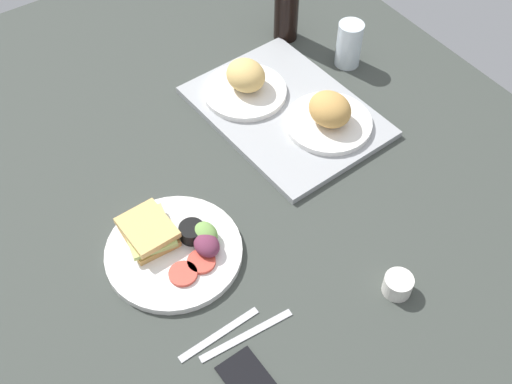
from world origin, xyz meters
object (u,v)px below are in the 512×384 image
at_px(fork, 219,334).
at_px(bread_plate_far, 329,115).
at_px(bread_plate_near, 245,83).
at_px(soda_bottle, 287,1).
at_px(serving_tray, 285,111).
at_px(plate_with_salad, 174,246).
at_px(knife, 247,335).
at_px(drinking_glass, 349,44).
at_px(espresso_cup, 398,285).

bearing_deg(fork, bread_plate_far, 29.57).
bearing_deg(bread_plate_near, soda_bottle, 122.06).
height_order(serving_tray, soda_bottle, soda_bottle).
height_order(plate_with_salad, fork, plate_with_salad).
relative_size(bread_plate_near, knife, 1.07).
relative_size(plate_with_salad, knife, 1.44).
xyz_separation_m(serving_tray, drinking_glass, (-0.06, 0.24, 0.05)).
bearing_deg(bread_plate_near, drinking_glass, 82.11).
bearing_deg(serving_tray, fork, -47.80).
distance_m(bread_plate_far, soda_bottle, 0.37).
height_order(drinking_glass, knife, drinking_glass).
relative_size(drinking_glass, knife, 0.63).
bearing_deg(bread_plate_near, fork, -38.14).
height_order(bread_plate_far, espresso_cup, bread_plate_far).
bearing_deg(plate_with_salad, serving_tray, 114.93).
bearing_deg(serving_tray, soda_bottle, 143.95).
xyz_separation_m(serving_tray, bread_plate_far, (0.10, 0.05, 0.04)).
bearing_deg(soda_bottle, bread_plate_far, -20.35).
bearing_deg(knife, plate_with_salad, 97.86).
height_order(serving_tray, plate_with_salad, plate_with_salad).
relative_size(drinking_glass, espresso_cup, 2.13).
bearing_deg(serving_tray, espresso_cup, -12.29).
height_order(soda_bottle, knife, soda_bottle).
bearing_deg(serving_tray, plate_with_salad, -65.07).
distance_m(bread_plate_far, knife, 0.56).
xyz_separation_m(bread_plate_far, soda_bottle, (-0.34, 0.13, 0.06)).
relative_size(serving_tray, plate_with_salad, 1.64).
bearing_deg(fork, plate_with_salad, 81.42).
distance_m(plate_with_salad, fork, 0.21).
height_order(bread_plate_near, espresso_cup, bread_plate_near).
relative_size(espresso_cup, knife, 0.29).
bearing_deg(bread_plate_near, plate_with_salad, -51.30).
bearing_deg(bread_plate_far, knife, -53.77).
bearing_deg(espresso_cup, knife, -106.00).
xyz_separation_m(fork, knife, (0.03, 0.04, 0.00)).
height_order(bread_plate_near, fork, bread_plate_near).
height_order(bread_plate_near, drinking_glass, drinking_glass).
relative_size(bread_plate_far, espresso_cup, 3.61).
relative_size(soda_bottle, espresso_cup, 3.98).
bearing_deg(bread_plate_far, soda_bottle, 159.65).
xyz_separation_m(bread_plate_near, bread_plate_far, (0.20, 0.10, 0.00)).
bearing_deg(knife, fork, 147.16).
distance_m(serving_tray, plate_with_salad, 0.46).
height_order(bread_plate_near, plate_with_salad, bread_plate_near).
relative_size(bread_plate_far, knife, 1.07).
bearing_deg(drinking_glass, plate_with_salad, -68.66).
bearing_deg(soda_bottle, fork, -43.86).
height_order(bread_plate_far, fork, bread_plate_far).
bearing_deg(espresso_cup, soda_bottle, 159.11).
relative_size(fork, knife, 0.89).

